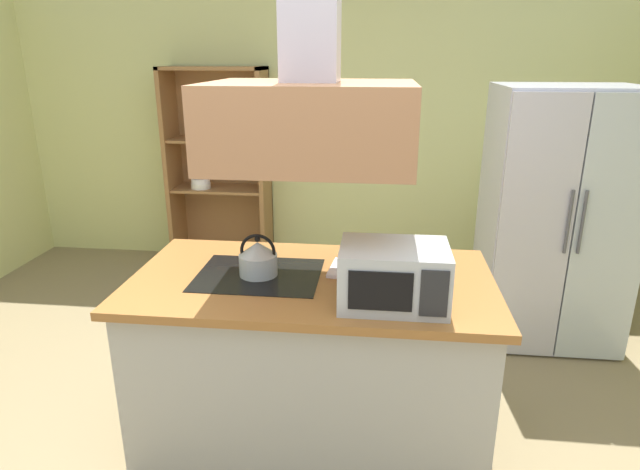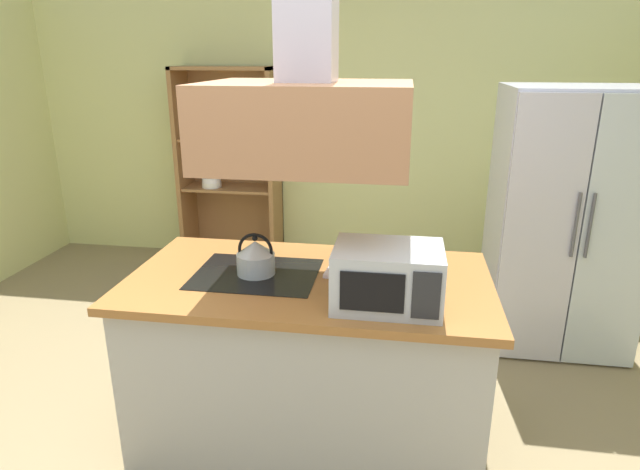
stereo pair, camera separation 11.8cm
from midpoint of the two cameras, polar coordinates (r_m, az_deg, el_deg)
name	(u,v)px [view 1 (the left image)]	position (r m, az deg, el deg)	size (l,w,h in m)	color
wall_back	(334,120)	(5.09, 0.78, 12.11)	(6.00, 0.12, 2.70)	#D7D989
kitchen_island	(312,358)	(2.82, -2.05, -12.90)	(1.75, 0.96, 0.90)	#AEA9A1
range_hood	(311,98)	(2.41, -2.41, 14.35)	(0.90, 0.70, 1.25)	#B0764F
refrigerator	(554,218)	(3.97, 22.81, 1.70)	(0.90, 0.78, 1.74)	#B6B7C8
dish_cabinet	(220,179)	(5.17, -11.15, 5.83)	(0.92, 0.40, 1.83)	olive
kettle	(258,258)	(2.63, -7.86, -2.45)	(0.19, 0.19, 0.21)	#B1BBC1
cutting_board	(364,270)	(2.68, 3.46, -3.75)	(0.34, 0.24, 0.02)	white
microwave	(394,275)	(2.32, 6.37, -4.27)	(0.46, 0.35, 0.26)	#B7BABF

